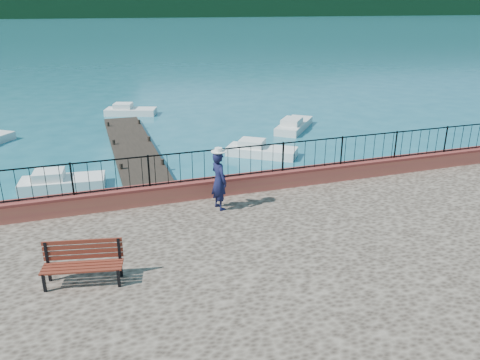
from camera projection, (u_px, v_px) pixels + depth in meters
ground at (270, 286)px, 12.36m from camera, size 2000.00×2000.00×0.00m
parapet at (228, 185)px, 15.11m from camera, size 28.00×0.46×0.58m
railing at (228, 163)px, 14.84m from camera, size 27.00×0.05×0.95m
dock at (137, 157)px, 22.34m from camera, size 2.00×16.00×0.30m
far_forest at (78, 1)px, 275.13m from camera, size 900.00×60.00×18.00m
companion_hill at (264, 11)px, 574.96m from camera, size 448.00×384.00×180.00m
park_bench at (84, 271)px, 10.24m from camera, size 1.79×0.90×0.95m
person at (219, 181)px, 13.81m from camera, size 0.57×0.73×1.78m
hat at (219, 150)px, 13.48m from camera, size 0.44×0.44×0.12m
boat_0 at (62, 179)px, 18.80m from camera, size 3.38×1.61×0.80m
boat_1 at (262, 148)px, 22.86m from camera, size 3.49×3.02×0.80m
boat_2 at (294, 123)px, 27.76m from camera, size 3.54×3.85×0.80m
boat_4 at (131, 109)px, 31.43m from camera, size 3.56×2.35×0.80m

